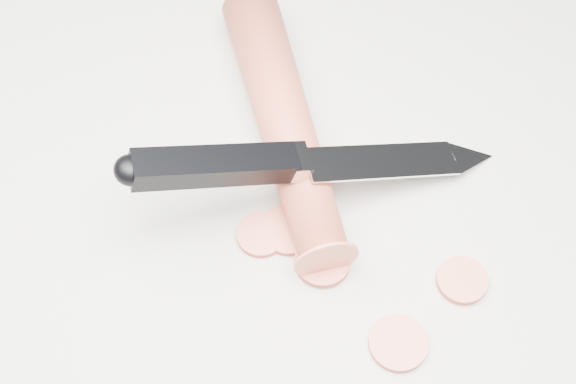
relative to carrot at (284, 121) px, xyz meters
name	(u,v)px	position (x,y,z in m)	size (l,w,h in m)	color
ground	(287,222)	(-0.03, -0.06, -0.02)	(2.40, 2.40, 0.00)	beige
carrot	(284,121)	(0.00, 0.00, 0.00)	(0.04, 0.04, 0.21)	#CA452F
carrot_slice_0	(289,229)	(-0.03, -0.07, -0.02)	(0.04, 0.04, 0.01)	#F56E52
carrot_slice_1	(261,234)	(-0.05, -0.06, -0.02)	(0.03, 0.03, 0.01)	#F56E52
carrot_slice_2	(322,261)	(-0.02, -0.10, -0.02)	(0.04, 0.04, 0.01)	#F56E52
carrot_slice_3	(398,343)	(0.00, -0.17, -0.02)	(0.04, 0.04, 0.01)	#F56E52
carrot_slice_4	(462,280)	(0.06, -0.15, -0.02)	(0.03, 0.03, 0.01)	#F56E52
kitchen_knife	(320,158)	(0.00, -0.05, 0.02)	(0.25, 0.07, 0.08)	silver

